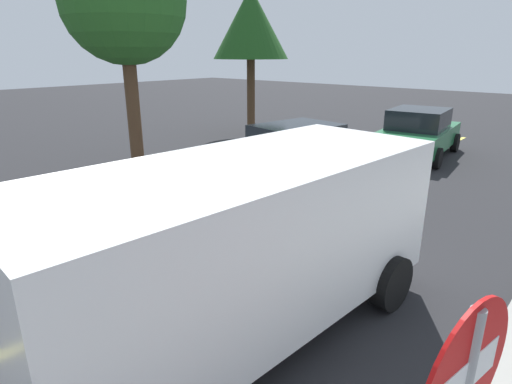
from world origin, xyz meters
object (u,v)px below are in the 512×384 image
car_silver_near_curb (300,155)px  tree_centre_verge (124,2)px  white_van (243,239)px  tree_left_verge (251,24)px  car_green_approaching (418,132)px

car_silver_near_curb → tree_centre_verge: size_ratio=0.72×
white_van → tree_left_verge: size_ratio=0.92×
car_silver_near_curb → car_green_approaching: size_ratio=1.04×
car_silver_near_curb → car_green_approaching: 5.41m
car_silver_near_curb → tree_centre_verge: tree_centre_verge is taller
car_silver_near_curb → car_green_approaching: (5.31, -1.02, -0.01)m
car_green_approaching → car_silver_near_curb: bearing=169.1°
car_green_approaching → white_van: bearing=-169.1°
tree_left_verge → car_green_approaching: bearing=-84.0°
tree_centre_verge → tree_left_verge: bearing=13.0°
car_green_approaching → tree_left_verge: (-0.72, 6.89, 3.60)m
car_green_approaching → tree_centre_verge: bearing=143.9°
white_van → car_silver_near_curb: size_ratio=1.18×
car_silver_near_curb → car_green_approaching: car_silver_near_curb is taller
car_green_approaching → tree_left_verge: bearing=96.0°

